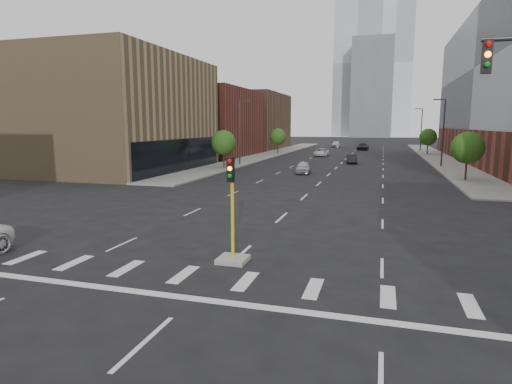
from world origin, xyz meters
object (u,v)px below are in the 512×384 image
at_px(car_near_left, 303,167).
at_px(car_distant, 336,144).
at_px(car_deep_right, 363,146).
at_px(median_traffic_signal, 232,239).
at_px(car_mid_right, 352,159).
at_px(car_far_left, 321,152).

relative_size(car_near_left, car_distant, 0.85).
bearing_deg(car_deep_right, median_traffic_signal, -86.66).
relative_size(car_mid_right, car_deep_right, 0.75).
bearing_deg(car_near_left, car_deep_right, 78.13).
xyz_separation_m(car_near_left, car_mid_right, (4.56, 14.96, -0.03)).
xyz_separation_m(median_traffic_signal, car_near_left, (-3.06, 33.49, -0.27)).
relative_size(car_near_left, car_deep_right, 0.76).
bearing_deg(car_distant, car_far_left, -88.87).
relative_size(median_traffic_signal, car_far_left, 0.86).
bearing_deg(car_deep_right, car_near_left, -90.77).
height_order(car_deep_right, car_distant, car_distant).
distance_m(car_deep_right, car_distant, 11.11).
relative_size(median_traffic_signal, car_deep_right, 0.81).
relative_size(median_traffic_signal, car_near_left, 1.07).
xyz_separation_m(median_traffic_signal, car_mid_right, (1.50, 48.45, -0.30)).
bearing_deg(car_far_left, median_traffic_signal, -85.94).
xyz_separation_m(car_near_left, car_distant, (-2.38, 59.57, 0.13)).
height_order(car_mid_right, car_deep_right, car_deep_right).
distance_m(car_near_left, car_distant, 59.61).
relative_size(median_traffic_signal, car_distant, 0.90).
relative_size(median_traffic_signal, car_mid_right, 1.07).
xyz_separation_m(median_traffic_signal, car_far_left, (-4.83, 61.90, -0.26)).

